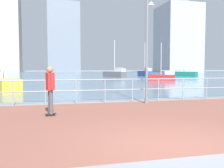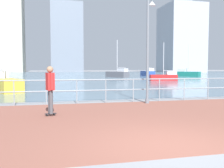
% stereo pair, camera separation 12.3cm
% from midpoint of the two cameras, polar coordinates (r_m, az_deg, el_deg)
% --- Properties ---
extents(ground, '(220.00, 220.00, 0.00)m').
position_cam_midpoint_polar(ground, '(45.07, -10.63, 1.52)').
color(ground, gray).
extents(brick_paving, '(28.00, 7.65, 0.01)m').
position_cam_midpoint_polar(brick_paving, '(8.65, 3.44, -7.68)').
color(brick_paving, '#935647').
rests_on(brick_paving, ground).
extents(harbor_water, '(180.00, 88.00, 0.00)m').
position_cam_midpoint_polar(harbor_water, '(57.01, -11.31, 1.97)').
color(harbor_water, slate).
rests_on(harbor_water, ground).
extents(waterfront_railing, '(25.25, 0.06, 1.16)m').
position_cam_midpoint_polar(waterfront_railing, '(12.22, -1.88, -0.56)').
color(waterfront_railing, '#8C99A3').
rests_on(waterfront_railing, ground).
extents(lamppost, '(0.64, 0.68, 5.64)m').
position_cam_midpoint_polar(lamppost, '(12.39, 7.87, 10.22)').
color(lamppost, slate).
rests_on(lamppost, ground).
extents(skateboarder, '(0.41, 0.55, 1.76)m').
position_cam_midpoint_polar(skateboarder, '(9.14, -14.16, -0.46)').
color(skateboarder, black).
rests_on(skateboarder, ground).
extents(sailboat_gray, '(1.54, 4.77, 6.67)m').
position_cam_midpoint_polar(sailboat_gray, '(51.19, 7.41, 2.52)').
color(sailboat_gray, '#284799').
rests_on(sailboat_gray, ground).
extents(sailboat_ivory, '(3.71, 1.78, 5.00)m').
position_cam_midpoint_polar(sailboat_ivory, '(34.07, 11.10, 1.61)').
color(sailboat_ivory, '#B21E1E').
rests_on(sailboat_ivory, ground).
extents(sailboat_navy, '(3.64, 4.28, 6.07)m').
position_cam_midpoint_polar(sailboat_navy, '(50.10, 16.02, 2.32)').
color(sailboat_navy, '#197266').
rests_on(sailboat_navy, ground).
extents(sailboat_blue, '(3.09, 4.44, 6.03)m').
position_cam_midpoint_polar(sailboat_blue, '(19.76, -23.81, 0.13)').
color(sailboat_blue, gold).
rests_on(sailboat_blue, ground).
extents(sailboat_yellow, '(3.49, 4.74, 6.49)m').
position_cam_midpoint_polar(sailboat_yellow, '(44.01, 0.65, 2.33)').
color(sailboat_yellow, '#595960').
rests_on(sailboat_yellow, ground).
extents(tower_beige, '(11.15, 10.49, 33.76)m').
position_cam_midpoint_polar(tower_beige, '(101.03, -23.28, 11.62)').
color(tower_beige, '#B2AD99').
rests_on(tower_beige, ground).
extents(tower_slate, '(13.16, 14.33, 26.07)m').
position_cam_midpoint_polar(tower_slate, '(97.07, 14.58, 9.85)').
color(tower_slate, '#A3A8B2').
rests_on(tower_slate, ground).
extents(tower_steel, '(12.79, 14.17, 29.90)m').
position_cam_midpoint_polar(tower_steel, '(109.35, -11.00, 10.21)').
color(tower_steel, slate).
rests_on(tower_steel, ground).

